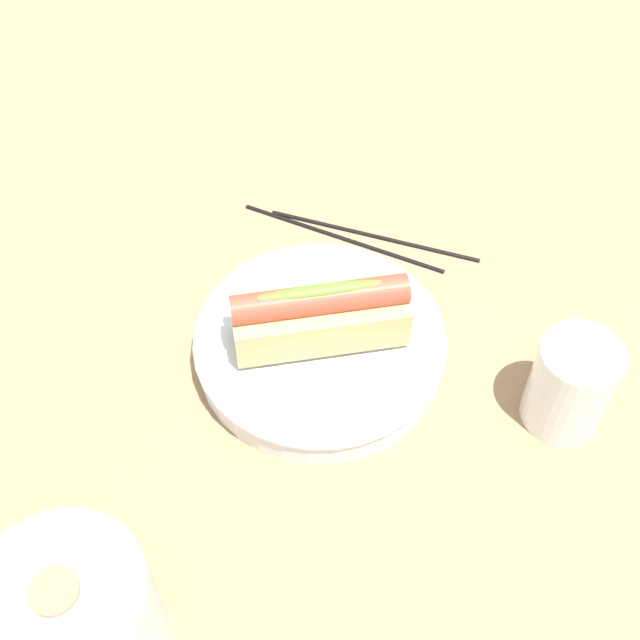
{
  "coord_description": "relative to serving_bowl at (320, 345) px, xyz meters",
  "views": [
    {
      "loc": [
        -0.14,
        0.45,
        0.62
      ],
      "look_at": [
        -0.01,
        0.02,
        0.05
      ],
      "focal_mm": 47.32,
      "sensor_mm": 36.0,
      "label": 1
    }
  ],
  "objects": [
    {
      "name": "chopstick_far",
      "position": [
        -0.01,
        -0.16,
        -0.02
      ],
      "size": [
        0.22,
        0.01,
        0.01
      ],
      "primitive_type": "cylinder",
      "rotation": [
        0.0,
        1.57,
        -0.03
      ],
      "color": "black",
      "rests_on": "ground_plane"
    },
    {
      "name": "paper_towel_roll",
      "position": [
        0.08,
        0.3,
        0.05
      ],
      "size": [
        0.11,
        0.11,
        0.13
      ],
      "color": "white",
      "rests_on": "ground_plane"
    },
    {
      "name": "chopstick_near",
      "position": [
        0.02,
        -0.15,
        -0.02
      ],
      "size": [
        0.22,
        0.04,
        0.01
      ],
      "primitive_type": "cylinder",
      "rotation": [
        0.0,
        1.57,
        -0.15
      ],
      "color": "black",
      "rests_on": "ground_plane"
    },
    {
      "name": "hotdog_front",
      "position": [
        0.0,
        0.0,
        0.04
      ],
      "size": [
        0.16,
        0.11,
        0.06
      ],
      "color": "#DBB270",
      "rests_on": "serving_bowl"
    },
    {
      "name": "water_glass",
      "position": [
        -0.22,
        -0.0,
        0.02
      ],
      "size": [
        0.07,
        0.07,
        0.09
      ],
      "color": "white",
      "rests_on": "ground_plane"
    },
    {
      "name": "serving_bowl",
      "position": [
        0.0,
        0.0,
        0.0
      ],
      "size": [
        0.23,
        0.23,
        0.03
      ],
      "color": "silver",
      "rests_on": "ground_plane"
    },
    {
      "name": "ground_plane",
      "position": [
        0.01,
        -0.02,
        -0.02
      ],
      "size": [
        2.4,
        2.4,
        0.0
      ],
      "primitive_type": "plane",
      "color": "#9E7A56"
    }
  ]
}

